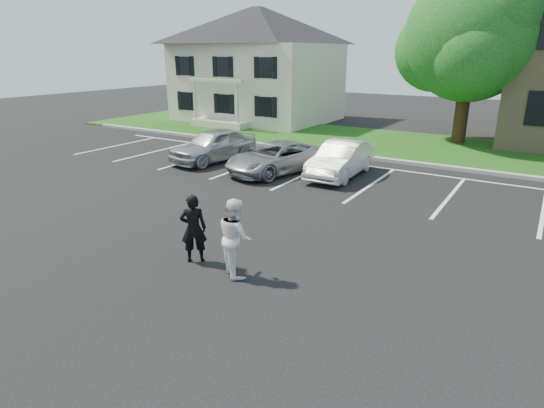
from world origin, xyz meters
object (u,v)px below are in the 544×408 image
object	(u,v)px
car_silver_minivan	(276,158)
house	(258,65)
tree	(474,38)
man_white_shirt	(235,237)
man_black_suit	(193,229)
car_white_sedan	(341,159)
car_silver_west	(214,145)

from	to	relation	value
car_silver_minivan	house	bearing A→B (deg)	141.74
tree	car_silver_minivan	world-z (taller)	tree
house	tree	size ratio (longest dim) A/B	1.17
man_white_shirt	car_silver_minivan	bearing A→B (deg)	-28.96
man_black_suit	car_white_sedan	xyz separation A→B (m)	(-0.24, 8.98, -0.15)
house	tree	distance (m)	14.40
tree	man_black_suit	world-z (taller)	tree
man_white_shirt	house	bearing A→B (deg)	-22.31
man_white_shirt	car_silver_west	distance (m)	11.14
car_silver_west	house	bearing A→B (deg)	123.77
tree	man_black_suit	bearing A→B (deg)	-97.57
car_white_sedan	house	bearing A→B (deg)	133.36
house	car_white_sedan	bearing A→B (deg)	-44.78
house	car_white_sedan	xyz separation A→B (m)	(11.49, -11.40, -3.16)
car_silver_west	car_silver_minivan	distance (m)	3.46
tree	car_white_sedan	bearing A→B (deg)	-105.65
car_silver_west	car_white_sedan	distance (m)	5.94
man_black_suit	car_silver_minivan	xyz separation A→B (m)	(-2.70, 8.10, -0.21)
man_black_suit	house	bearing A→B (deg)	-98.34
tree	house	bearing A→B (deg)	173.27
house	man_white_shirt	world-z (taller)	house
house	man_black_suit	world-z (taller)	house
man_black_suit	tree	bearing A→B (deg)	-135.82
car_white_sedan	tree	bearing A→B (deg)	72.49
car_silver_minivan	car_white_sedan	bearing A→B (deg)	35.25
man_black_suit	man_white_shirt	distance (m)	1.21
tree	car_white_sedan	xyz separation A→B (m)	(-2.72, -9.73, -4.68)
house	tree	bearing A→B (deg)	-6.73
tree	man_black_suit	distance (m)	19.41
house	man_black_suit	size ratio (longest dim) A/B	6.24
car_silver_minivan	car_white_sedan	size ratio (longest dim) A/B	1.09
car_silver_west	tree	bearing A→B (deg)	59.00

